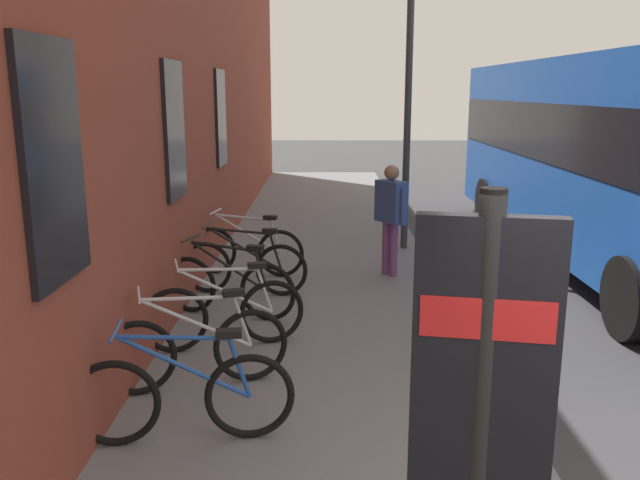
{
  "coord_description": "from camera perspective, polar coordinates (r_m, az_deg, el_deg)",
  "views": [
    {
      "loc": [
        -2.25,
        1.71,
        2.86
      ],
      "look_at": [
        3.97,
        1.75,
        1.43
      ],
      "focal_mm": 36.76,
      "sensor_mm": 36.0,
      "label": 1
    }
  ],
  "objects": [
    {
      "name": "ground",
      "position": [
        9.14,
        17.73,
        -5.95
      ],
      "size": [
        60.0,
        60.0,
        0.0
      ],
      "primitive_type": "plane",
      "color": "#38383A"
    },
    {
      "name": "sidewalk_pavement",
      "position": [
        10.62,
        0.18,
        -2.35
      ],
      "size": [
        24.0,
        3.5,
        0.12
      ],
      "primitive_type": "cube",
      "color": "slate",
      "rests_on": "ground"
    },
    {
      "name": "station_facade",
      "position": [
        11.49,
        -10.61,
        18.29
      ],
      "size": [
        22.0,
        0.65,
        7.96
      ],
      "color": "brown",
      "rests_on": "ground"
    },
    {
      "name": "bicycle_under_window",
      "position": [
        5.4,
        -11.77,
        -13.19
      ],
      "size": [
        0.48,
        1.76,
        0.97
      ],
      "color": "black",
      "rests_on": "sidewalk_pavement"
    },
    {
      "name": "bicycle_nearest_sign",
      "position": [
        6.29,
        -10.73,
        -9.26
      ],
      "size": [
        0.67,
        1.71,
        0.97
      ],
      "color": "black",
      "rests_on": "sidewalk_pavement"
    },
    {
      "name": "bicycle_beside_lamp",
      "position": [
        7.18,
        -8.29,
        -6.34
      ],
      "size": [
        0.64,
        1.72,
        0.97
      ],
      "color": "black",
      "rests_on": "sidewalk_pavement"
    },
    {
      "name": "bicycle_mid_rack",
      "position": [
        8.15,
        -7.97,
        -3.98
      ],
      "size": [
        0.66,
        1.71,
        0.97
      ],
      "color": "black",
      "rests_on": "sidewalk_pavement"
    },
    {
      "name": "bicycle_far_end",
      "position": [
        9.0,
        -6.62,
        -2.32
      ],
      "size": [
        0.48,
        1.76,
        0.97
      ],
      "color": "black",
      "rests_on": "sidewalk_pavement"
    },
    {
      "name": "bicycle_by_door",
      "position": [
        9.93,
        -6.35,
        -0.85
      ],
      "size": [
        0.52,
        1.75,
        0.97
      ],
      "color": "black",
      "rests_on": "sidewalk_pavement"
    },
    {
      "name": "transit_info_sign",
      "position": [
        2.68,
        13.91,
        -12.81
      ],
      "size": [
        0.18,
        0.56,
        2.4
      ],
      "color": "black",
      "rests_on": "sidewalk_pavement"
    },
    {
      "name": "city_bus",
      "position": [
        11.67,
        24.42,
        7.16
      ],
      "size": [
        10.51,
        2.7,
        3.35
      ],
      "color": "#1951B2",
      "rests_on": "ground"
    },
    {
      "name": "pedestrian_by_facade",
      "position": [
        9.79,
        6.19,
        2.72
      ],
      "size": [
        0.53,
        0.48,
        1.67
      ],
      "color": "#723F72",
      "rests_on": "sidewalk_pavement"
    },
    {
      "name": "street_lamp",
      "position": [
        11.43,
        7.72,
        13.52
      ],
      "size": [
        0.28,
        0.28,
        4.82
      ],
      "color": "#333338",
      "rests_on": "sidewalk_pavement"
    }
  ]
}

